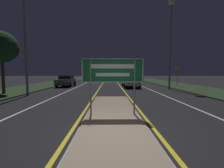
# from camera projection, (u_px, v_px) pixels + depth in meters

# --- Properties ---
(ground_plane) EXTENTS (160.00, 160.00, 0.00)m
(ground_plane) POSITION_uv_depth(u_px,v_px,m) (114.00, 134.00, 4.36)
(ground_plane) COLOR black
(median_island) EXTENTS (2.22, 9.25, 0.10)m
(median_island) POSITION_uv_depth(u_px,v_px,m) (113.00, 115.00, 6.16)
(median_island) COLOR #999993
(median_island) RESTS_ON ground_plane
(verge_left) EXTENTS (5.00, 100.00, 0.08)m
(verge_left) POSITION_uv_depth(u_px,v_px,m) (51.00, 84.00, 24.14)
(verge_left) COLOR #23381E
(verge_left) RESTS_ON ground_plane
(verge_right) EXTENTS (5.00, 100.00, 0.08)m
(verge_right) POSITION_uv_depth(u_px,v_px,m) (168.00, 83.00, 24.46)
(verge_right) COLOR #23381E
(verge_right) RESTS_ON ground_plane
(centre_line_yellow_left) EXTENTS (0.12, 70.00, 0.01)m
(centre_line_yellow_left) POSITION_uv_depth(u_px,v_px,m) (104.00, 82.00, 29.27)
(centre_line_yellow_left) COLOR gold
(centre_line_yellow_left) RESTS_ON ground_plane
(centre_line_yellow_right) EXTENTS (0.12, 70.00, 0.01)m
(centre_line_yellow_right) POSITION_uv_depth(u_px,v_px,m) (117.00, 82.00, 29.31)
(centre_line_yellow_right) COLOR gold
(centre_line_yellow_right) RESTS_ON ground_plane
(lane_line_white_left) EXTENTS (0.12, 70.00, 0.01)m
(lane_line_white_left) POSITION_uv_depth(u_px,v_px,m) (89.00, 82.00, 29.22)
(lane_line_white_left) COLOR silver
(lane_line_white_left) RESTS_ON ground_plane
(lane_line_white_right) EXTENTS (0.12, 70.00, 0.01)m
(lane_line_white_right) POSITION_uv_depth(u_px,v_px,m) (131.00, 82.00, 29.36)
(lane_line_white_right) COLOR silver
(lane_line_white_right) RESTS_ON ground_plane
(edge_line_white_left) EXTENTS (0.10, 70.00, 0.01)m
(edge_line_white_left) POSITION_uv_depth(u_px,v_px,m) (73.00, 82.00, 29.17)
(edge_line_white_left) COLOR silver
(edge_line_white_left) RESTS_ON ground_plane
(edge_line_white_right) EXTENTS (0.10, 70.00, 0.01)m
(edge_line_white_right) POSITION_uv_depth(u_px,v_px,m) (147.00, 82.00, 29.41)
(edge_line_white_right) COLOR silver
(edge_line_white_right) RESTS_ON ground_plane
(highway_sign) EXTENTS (2.47, 0.07, 2.37)m
(highway_sign) POSITION_uv_depth(u_px,v_px,m) (113.00, 73.00, 6.03)
(highway_sign) COLOR gray
(highway_sign) RESTS_ON median_island
(streetlight_left_near) EXTENTS (0.58, 0.58, 9.91)m
(streetlight_left_near) POSITION_uv_depth(u_px,v_px,m) (24.00, 9.00, 11.26)
(streetlight_left_near) COLOR gray
(streetlight_left_near) RESTS_ON ground_plane
(streetlight_right_near) EXTENTS (0.60, 0.60, 9.40)m
(streetlight_right_near) POSITION_uv_depth(u_px,v_px,m) (171.00, 28.00, 15.67)
(streetlight_right_near) COLOR gray
(streetlight_right_near) RESTS_ON ground_plane
(car_receding_0) EXTENTS (1.91, 4.50, 1.44)m
(car_receding_0) POSITION_uv_depth(u_px,v_px,m) (131.00, 81.00, 18.42)
(car_receding_0) COLOR silver
(car_receding_0) RESTS_ON ground_plane
(car_receding_1) EXTENTS (1.89, 4.73, 1.36)m
(car_receding_1) POSITION_uv_depth(u_px,v_px,m) (137.00, 78.00, 31.58)
(car_receding_1) COLOR silver
(car_receding_1) RESTS_ON ground_plane
(car_approaching_0) EXTENTS (1.84, 4.07, 1.43)m
(car_approaching_0) POSITION_uv_depth(u_px,v_px,m) (66.00, 81.00, 19.53)
(car_approaching_0) COLOR #4C514C
(car_approaching_0) RESTS_ON ground_plane
(warning_sign) EXTENTS (0.60, 0.06, 2.50)m
(warning_sign) POSITION_uv_depth(u_px,v_px,m) (177.00, 74.00, 19.57)
(warning_sign) COLOR gray
(warning_sign) RESTS_ON verge_right
(roadside_palm_left) EXTENTS (2.52, 2.52, 5.05)m
(roadside_palm_left) POSITION_uv_depth(u_px,v_px,m) (1.00, 47.00, 12.04)
(roadside_palm_left) COLOR #4C3823
(roadside_palm_left) RESTS_ON verge_left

